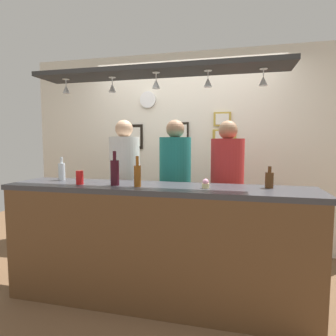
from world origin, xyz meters
TOP-DOWN VIEW (x-y plane):
  - ground_plane at (0.00, 0.00)m, footprint 8.00×8.00m
  - back_wall at (0.00, 1.10)m, footprint 4.40×0.06m
  - bar_counter at (0.00, -0.51)m, footprint 2.70×0.55m
  - overhead_glass_rack at (0.00, -0.30)m, footprint 2.20×0.36m
  - hanging_wineglass_far_left at (-0.87, -0.31)m, footprint 0.07×0.07m
  - hanging_wineglass_left at (-0.43, -0.27)m, footprint 0.07×0.07m
  - hanging_wineglass_center_left at (0.01, -0.35)m, footprint 0.07×0.07m
  - hanging_wineglass_center at (0.44, -0.31)m, footprint 0.07×0.07m
  - hanging_wineglass_center_right at (0.87, -0.27)m, footprint 0.07×0.07m
  - person_left_white_patterned_shirt at (-0.55, 0.29)m, footprint 0.34×0.34m
  - person_middle_teal_shirt at (0.03, 0.29)m, footprint 0.34×0.34m
  - person_right_red_shirt at (0.58, 0.29)m, footprint 0.34×0.34m
  - bottle_beer_brown_stubby at (0.94, -0.25)m, footprint 0.07×0.07m
  - bottle_soda_clear at (-1.00, -0.23)m, footprint 0.06×0.06m
  - bottle_beer_amber_tall at (-0.14, -0.43)m, footprint 0.06×0.06m
  - bottle_wine_dark_red at (-0.35, -0.41)m, footprint 0.08×0.08m
  - drink_can at (-0.68, -0.43)m, footprint 0.07×0.07m
  - cupcake at (0.43, -0.38)m, footprint 0.06×0.06m
  - picture_frame_upper_small at (0.49, 1.06)m, footprint 0.22×0.02m
  - picture_frame_crest at (-0.04, 1.06)m, footprint 0.18×0.02m
  - picture_frame_lower_pair at (0.51, 1.06)m, footprint 0.30×0.02m
  - picture_frame_caricature at (-0.72, 1.06)m, footprint 0.26×0.02m
  - wall_clock at (-0.51, 1.05)m, footprint 0.22×0.03m

SIDE VIEW (x-z plane):
  - ground_plane at x=0.00m, z-range 0.00..0.00m
  - bar_counter at x=0.00m, z-range 0.18..1.23m
  - person_right_red_shirt at x=0.58m, z-range 0.17..1.81m
  - person_middle_teal_shirt at x=0.03m, z-range 0.17..1.83m
  - person_left_white_patterned_shirt at x=-0.55m, z-range 0.17..1.84m
  - cupcake at x=0.43m, z-range 1.05..1.12m
  - drink_can at x=-0.68m, z-range 1.05..1.17m
  - bottle_beer_brown_stubby at x=0.94m, z-range 1.03..1.21m
  - bottle_soda_clear at x=-1.00m, z-range 1.03..1.26m
  - bottle_beer_amber_tall at x=-0.14m, z-range 1.02..1.28m
  - bottle_wine_dark_red at x=-0.35m, z-range 1.02..1.32m
  - back_wall at x=0.00m, z-range 0.00..2.60m
  - picture_frame_caricature at x=-0.72m, z-range 1.33..1.67m
  - picture_frame_lower_pair at x=0.51m, z-range 1.41..1.59m
  - picture_frame_crest at x=-0.04m, z-range 1.43..1.69m
  - picture_frame_upper_small at x=0.49m, z-range 1.63..1.81m
  - hanging_wineglass_far_left at x=-0.87m, z-range 1.85..1.98m
  - hanging_wineglass_left at x=-0.43m, z-range 1.85..1.98m
  - hanging_wineglass_center_left at x=0.01m, z-range 1.85..1.98m
  - hanging_wineglass_center at x=0.44m, z-range 1.85..1.98m
  - hanging_wineglass_center_right at x=0.87m, z-range 1.85..1.98m
  - wall_clock at x=-0.51m, z-range 1.89..2.11m
  - overhead_glass_rack at x=0.00m, z-range 2.01..2.05m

